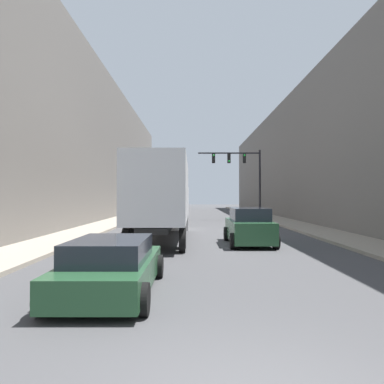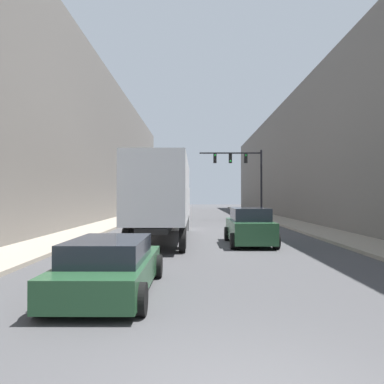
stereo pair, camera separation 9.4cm
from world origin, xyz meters
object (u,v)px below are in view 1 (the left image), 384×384
Objects in this scene: semi_truck at (164,196)px; sedan_car at (112,267)px; traffic_signal_gantry at (244,170)px; suv_car at (249,227)px.

sedan_car is (-0.35, -11.71, -1.67)m from semi_truck.
sedan_car is at bearing -104.19° from traffic_signal_gantry.
traffic_signal_gantry is at bearing 82.90° from suv_car.
traffic_signal_gantry is (2.26, 18.12, 3.96)m from suv_car.
semi_truck is 1.99× the size of traffic_signal_gantry.
suv_car is at bearing -97.10° from traffic_signal_gantry.
sedan_car is at bearing -91.74° from semi_truck.
suv_car is (4.22, -2.82, -1.48)m from semi_truck.
semi_truck is 16.79m from traffic_signal_gantry.
sedan_car is 28.16m from traffic_signal_gantry.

